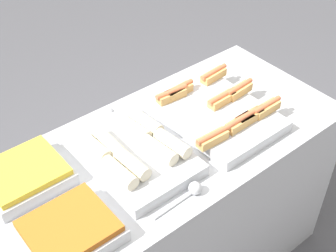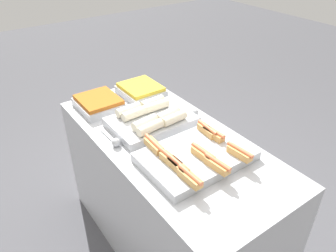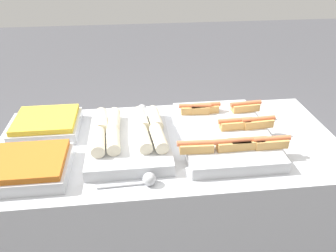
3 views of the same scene
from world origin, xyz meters
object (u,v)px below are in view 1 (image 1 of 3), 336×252
Objects in this scene: tray_wraps at (134,152)px; serving_spoon_far at (106,115)px; tray_side_back at (25,175)px; serving_spoon_near at (192,190)px; tray_side_front at (70,231)px; tray_hotdogs at (214,110)px.

tray_wraps reaches higher than serving_spoon_far.
tray_side_back is 1.37× the size of serving_spoon_near.
tray_side_front is at bearing 165.68° from serving_spoon_near.
tray_side_back is at bearing 168.74° from tray_hotdogs.
serving_spoon_far is (-0.00, 0.55, 0.00)m from serving_spoon_near.
tray_wraps is 2.26× the size of serving_spoon_near.
tray_hotdogs is 1.88× the size of tray_side_back.
serving_spoon_near and serving_spoon_far have the same top height.
serving_spoon_near is at bearing -14.32° from tray_side_front.
tray_wraps is 0.28m from serving_spoon_far.
tray_side_back is 0.61m from serving_spoon_near.
tray_side_front is at bearing -134.34° from serving_spoon_far.
serving_spoon_far is (-0.36, 0.28, -0.01)m from tray_hotdogs.
tray_hotdogs is 2.57× the size of serving_spoon_near.
tray_side_back is (-0.37, 0.15, -0.00)m from tray_wraps.
serving_spoon_near is at bearing -89.95° from serving_spoon_far.
tray_side_front is at bearing -168.50° from tray_hotdogs.
tray_wraps is 0.40m from tray_side_back.
tray_hotdogs is 0.81m from tray_side_back.
tray_wraps is at bearing 23.78° from tray_side_front.
serving_spoon_far is at bearing 78.39° from tray_wraps.
serving_spoon_near is (0.43, -0.43, -0.01)m from tray_side_back.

